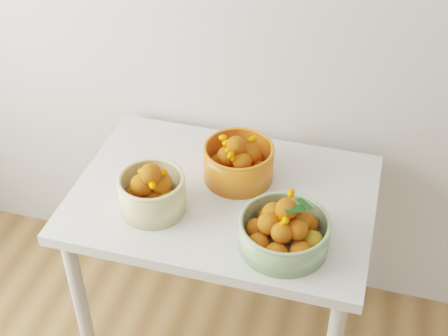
{
  "coord_description": "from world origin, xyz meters",
  "views": [
    {
      "loc": [
        -0.01,
        0.09,
        2.12
      ],
      "look_at": [
        -0.42,
        1.53,
        0.92
      ],
      "focal_mm": 50.0,
      "sensor_mm": 36.0,
      "label": 1
    }
  ],
  "objects_px": {
    "bowl_green": "(284,231)",
    "bowl_orange": "(238,162)",
    "table": "(223,214)",
    "bowl_cream": "(152,192)"
  },
  "relations": [
    {
      "from": "table",
      "to": "bowl_cream",
      "type": "relative_size",
      "value": 4.05
    },
    {
      "from": "bowl_cream",
      "to": "bowl_green",
      "type": "relative_size",
      "value": 0.76
    },
    {
      "from": "bowl_green",
      "to": "bowl_orange",
      "type": "bearing_deg",
      "value": 127.63
    },
    {
      "from": "table",
      "to": "bowl_cream",
      "type": "height_order",
      "value": "bowl_cream"
    },
    {
      "from": "bowl_orange",
      "to": "bowl_cream",
      "type": "bearing_deg",
      "value": -134.61
    },
    {
      "from": "bowl_cream",
      "to": "bowl_orange",
      "type": "xyz_separation_m",
      "value": [
        0.22,
        0.23,
        -0.0
      ]
    },
    {
      "from": "bowl_green",
      "to": "bowl_orange",
      "type": "relative_size",
      "value": 1.04
    },
    {
      "from": "bowl_cream",
      "to": "bowl_green",
      "type": "distance_m",
      "value": 0.44
    },
    {
      "from": "bowl_green",
      "to": "table",
      "type": "bearing_deg",
      "value": 142.96
    },
    {
      "from": "bowl_green",
      "to": "bowl_cream",
      "type": "bearing_deg",
      "value": 173.5
    }
  ]
}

